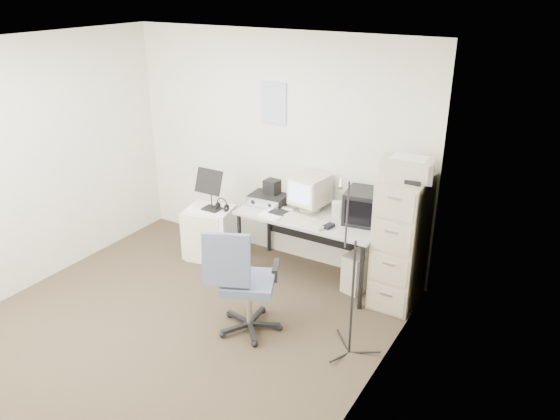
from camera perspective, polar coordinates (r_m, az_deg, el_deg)
The scene contains 23 objects.
floor at distance 5.24m, azimuth -10.76°, elevation -12.01°, with size 3.60×3.60×0.01m, color #423321.
ceiling at distance 4.33m, azimuth -13.30°, elevation 16.26°, with size 3.60×3.60×0.01m, color white.
wall_back at distance 6.00m, azimuth -0.40°, elevation 6.46°, with size 3.60×0.02×2.50m, color silver.
wall_left at distance 5.95m, azimuth -24.99°, elevation 4.08°, with size 0.02×3.60×2.50m, color silver.
wall_right at distance 3.76m, azimuth 9.13°, elevation -4.54°, with size 0.02×3.60×2.50m, color silver.
wall_calendar at distance 5.88m, azimuth -0.65°, elevation 11.13°, with size 0.30×0.02×0.44m, color white.
filing_cabinet at distance 5.34m, azimuth 12.52°, elevation -3.24°, with size 0.40×0.60×1.30m, color tan.
printer at distance 5.05m, azimuth 13.17°, elevation 4.22°, with size 0.47×0.32×0.18m, color #B4AE9D.
desk at distance 5.76m, azimuth 3.22°, elevation -3.82°, with size 1.50×0.70×0.73m, color #B0B1A8.
crt_monitor at distance 5.67m, azimuth 3.15°, elevation 1.84°, with size 0.34×0.35×0.37m, color #B4AE9D.
crt_tv at distance 5.44m, azimuth 8.82°, elevation 0.38°, with size 0.36×0.38×0.33m, color black.
desk_speaker at distance 5.53m, azimuth 5.91°, elevation 0.04°, with size 0.09×0.09×0.17m, color beige.
keyboard at distance 5.43m, azimuth 2.57°, elevation -1.13°, with size 0.50×0.18×0.03m, color #B4AE9D.
mouse at distance 5.32m, azimuth 5.12°, elevation -1.69°, with size 0.07×0.12×0.03m, color black.
radio_receiver at distance 5.84m, azimuth -1.21°, elevation 1.12°, with size 0.39×0.28×0.11m, color black.
radio_speaker at distance 5.82m, azimuth -0.84°, elevation 2.45°, with size 0.15×0.14×0.15m, color black.
papers at distance 5.62m, azimuth -0.39°, elevation -0.28°, with size 0.24×0.32×0.02m, color white.
pc_tower at distance 5.71m, azimuth 8.48°, elevation -6.16°, with size 0.19×0.44×0.41m, color #B4AE9D.
office_chair at distance 4.86m, azimuth -3.31°, elevation -7.39°, with size 0.58×0.58×1.01m, color slate.
side_cart at distance 6.23m, azimuth -7.23°, elevation -2.40°, with size 0.49×0.39×0.61m, color white.
music_stand at distance 5.99m, azimuth -7.24°, elevation 2.18°, with size 0.33×0.17×0.48m, color black.
headphones at distance 6.02m, azimuth -6.08°, elevation 0.40°, with size 0.15×0.15×0.03m, color black.
mic_stand at distance 4.51m, azimuth 7.67°, elevation -7.43°, with size 0.02×0.02×1.40m, color black.
Camera 1 is at (2.95, -3.13, 2.98)m, focal length 35.00 mm.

